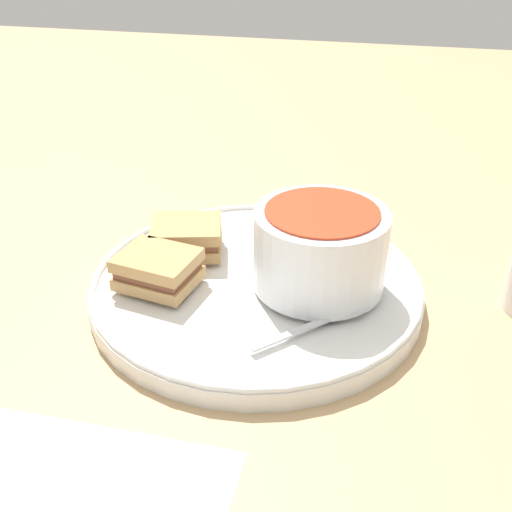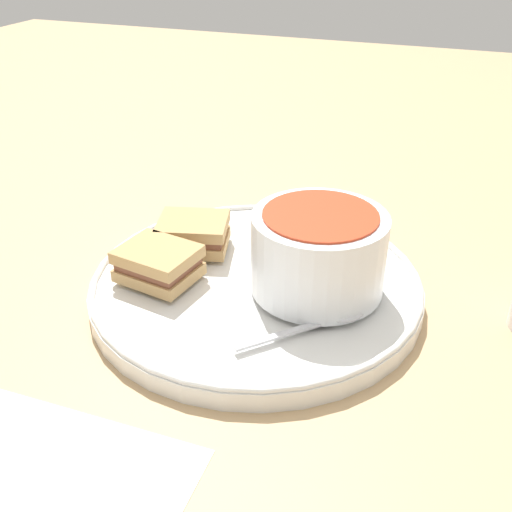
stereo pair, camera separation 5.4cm
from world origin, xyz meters
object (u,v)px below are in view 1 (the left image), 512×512
(sandwich_half_near, at_px, (187,237))
(soup_bowl, at_px, (321,246))
(sandwich_half_far, at_px, (158,269))
(spoon, at_px, (344,310))

(sandwich_half_near, bearing_deg, soup_bowl, -10.38)
(soup_bowl, distance_m, sandwich_half_far, 0.14)
(spoon, bearing_deg, soup_bowl, 75.93)
(sandwich_half_far, bearing_deg, soup_bowl, 15.23)
(soup_bowl, bearing_deg, spoon, -57.98)
(soup_bowl, relative_size, sandwich_half_near, 1.47)
(soup_bowl, height_order, sandwich_half_near, soup_bowl)
(sandwich_half_near, relative_size, sandwich_half_far, 1.06)
(spoon, distance_m, sandwich_half_far, 0.17)
(spoon, xyz_separation_m, sandwich_half_near, (-0.16, 0.07, 0.01))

